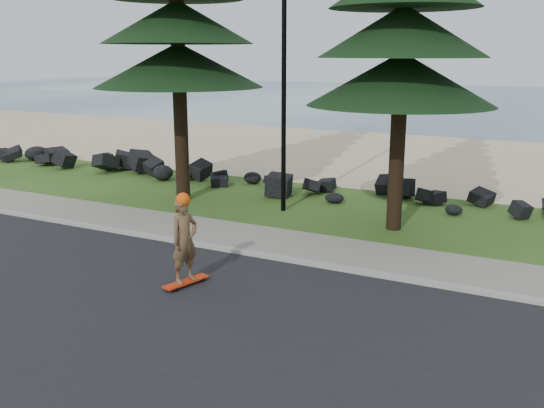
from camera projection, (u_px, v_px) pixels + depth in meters
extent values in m
plane|color=#32541A|center=(228.00, 239.00, 15.45)|extent=(160.00, 160.00, 0.00)
cube|color=black|center=(106.00, 301.00, 11.56)|extent=(160.00, 7.00, 0.02)
cube|color=#A5A294|center=(209.00, 246.00, 14.66)|extent=(160.00, 0.20, 0.10)
cube|color=gray|center=(232.00, 235.00, 15.61)|extent=(160.00, 2.00, 0.08)
cube|color=beige|center=(391.00, 155.00, 27.96)|extent=(160.00, 15.00, 0.01)
cube|color=#3C6174|center=(497.00, 101.00, 59.47)|extent=(160.00, 58.00, 0.01)
cylinder|color=black|center=(284.00, 75.00, 17.24)|extent=(0.14, 0.14, 8.00)
cube|color=red|center=(186.00, 282.00, 12.27)|extent=(0.51, 1.07, 0.03)
imported|color=brown|center=(184.00, 240.00, 12.06)|extent=(0.56, 0.72, 1.73)
sphere|color=#F7520D|center=(183.00, 200.00, 11.86)|extent=(0.28, 0.28, 0.28)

